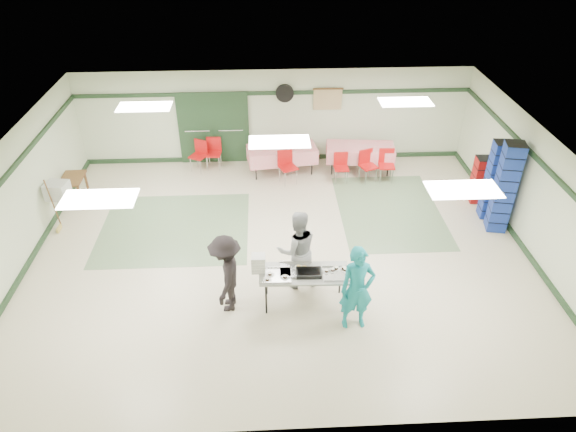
{
  "coord_description": "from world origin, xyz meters",
  "views": [
    {
      "loc": [
        -0.29,
        -9.22,
        7.03
      ],
      "look_at": [
        0.15,
        -0.3,
        1.12
      ],
      "focal_mm": 32.0,
      "sensor_mm": 36.0,
      "label": 1
    }
  ],
  "objects_px": {
    "volunteer_grey": "(297,250)",
    "chair_c": "(386,162)",
    "office_printer": "(57,190)",
    "chair_loose_a": "(214,150)",
    "chair_a": "(367,162)",
    "crate_stack_blue_a": "(494,181)",
    "chair_loose_b": "(200,152)",
    "crate_stack_red": "(480,180)",
    "volunteer_dark": "(226,274)",
    "chair_d": "(287,163)",
    "dining_table_b": "(282,154)",
    "dining_table_a": "(360,152)",
    "serving_table": "(304,275)",
    "volunteer_teal": "(357,289)",
    "chair_b": "(341,164)",
    "printer_table": "(73,182)",
    "crate_stack_blue_b": "(505,188)"
  },
  "relations": [
    {
      "from": "volunteer_grey",
      "to": "chair_c",
      "type": "bearing_deg",
      "value": -133.09
    },
    {
      "from": "office_printer",
      "to": "chair_loose_a",
      "type": "bearing_deg",
      "value": 48.51
    },
    {
      "from": "chair_a",
      "to": "crate_stack_blue_a",
      "type": "xyz_separation_m",
      "value": [
        2.66,
        -1.96,
        0.46
      ]
    },
    {
      "from": "chair_loose_b",
      "to": "crate_stack_red",
      "type": "relative_size",
      "value": 0.71
    },
    {
      "from": "volunteer_dark",
      "to": "chair_d",
      "type": "relative_size",
      "value": 1.75
    },
    {
      "from": "dining_table_b",
      "to": "office_printer",
      "type": "xyz_separation_m",
      "value": [
        -5.34,
        -2.37,
        0.37
      ]
    },
    {
      "from": "dining_table_a",
      "to": "crate_stack_red",
      "type": "xyz_separation_m",
      "value": [
        2.76,
        -1.81,
        0.05
      ]
    },
    {
      "from": "volunteer_grey",
      "to": "office_printer",
      "type": "distance_m",
      "value": 5.97
    },
    {
      "from": "volunteer_dark",
      "to": "dining_table_b",
      "type": "height_order",
      "value": "volunteer_dark"
    },
    {
      "from": "serving_table",
      "to": "volunteer_teal",
      "type": "bearing_deg",
      "value": -33.15
    },
    {
      "from": "chair_b",
      "to": "printer_table",
      "type": "distance_m",
      "value": 6.97
    },
    {
      "from": "crate_stack_blue_b",
      "to": "office_printer",
      "type": "relative_size",
      "value": 4.53
    },
    {
      "from": "volunteer_teal",
      "to": "chair_a",
      "type": "xyz_separation_m",
      "value": [
        1.19,
        5.47,
        -0.33
      ]
    },
    {
      "from": "chair_loose_b",
      "to": "dining_table_b",
      "type": "bearing_deg",
      "value": 22.05
    },
    {
      "from": "serving_table",
      "to": "chair_c",
      "type": "height_order",
      "value": "chair_c"
    },
    {
      "from": "printer_table",
      "to": "office_printer",
      "type": "relative_size",
      "value": 1.69
    },
    {
      "from": "printer_table",
      "to": "volunteer_grey",
      "type": "bearing_deg",
      "value": -33.65
    },
    {
      "from": "chair_c",
      "to": "chair_loose_b",
      "type": "distance_m",
      "value": 5.23
    },
    {
      "from": "volunteer_grey",
      "to": "printer_table",
      "type": "distance_m",
      "value": 6.43
    },
    {
      "from": "chair_loose_a",
      "to": "chair_loose_b",
      "type": "relative_size",
      "value": 1.02
    },
    {
      "from": "chair_d",
      "to": "crate_stack_blue_a",
      "type": "height_order",
      "value": "crate_stack_blue_a"
    },
    {
      "from": "volunteer_teal",
      "to": "printer_table",
      "type": "bearing_deg",
      "value": 139.41
    },
    {
      "from": "chair_c",
      "to": "crate_stack_red",
      "type": "relative_size",
      "value": 0.72
    },
    {
      "from": "dining_table_b",
      "to": "office_printer",
      "type": "bearing_deg",
      "value": -164.03
    },
    {
      "from": "serving_table",
      "to": "dining_table_a",
      "type": "bearing_deg",
      "value": 71.45
    },
    {
      "from": "crate_stack_blue_b",
      "to": "chair_c",
      "type": "bearing_deg",
      "value": 130.32
    },
    {
      "from": "chair_loose_b",
      "to": "crate_stack_blue_a",
      "type": "bearing_deg",
      "value": 7.74
    },
    {
      "from": "dining_table_b",
      "to": "chair_c",
      "type": "distance_m",
      "value": 2.89
    },
    {
      "from": "chair_loose_a",
      "to": "chair_loose_b",
      "type": "bearing_deg",
      "value": -158.48
    },
    {
      "from": "chair_loose_a",
      "to": "serving_table",
      "type": "bearing_deg",
      "value": -65.4
    },
    {
      "from": "volunteer_grey",
      "to": "chair_c",
      "type": "relative_size",
      "value": 1.93
    },
    {
      "from": "volunteer_teal",
      "to": "printer_table",
      "type": "xyz_separation_m",
      "value": [
        -6.44,
        4.62,
        -0.24
      ]
    },
    {
      "from": "crate_stack_red",
      "to": "printer_table",
      "type": "height_order",
      "value": "crate_stack_red"
    },
    {
      "from": "crate_stack_blue_b",
      "to": "chair_loose_b",
      "type": "bearing_deg",
      "value": 155.33
    },
    {
      "from": "chair_a",
      "to": "chair_d",
      "type": "relative_size",
      "value": 0.95
    },
    {
      "from": "dining_table_b",
      "to": "chair_d",
      "type": "xyz_separation_m",
      "value": [
        0.1,
        -0.57,
        0.01
      ]
    },
    {
      "from": "crate_stack_blue_b",
      "to": "printer_table",
      "type": "distance_m",
      "value": 10.44
    },
    {
      "from": "chair_loose_a",
      "to": "crate_stack_blue_b",
      "type": "height_order",
      "value": "crate_stack_blue_b"
    },
    {
      "from": "crate_stack_red",
      "to": "printer_table",
      "type": "distance_m",
      "value": 10.31
    },
    {
      "from": "chair_c",
      "to": "chair_loose_b",
      "type": "relative_size",
      "value": 1.01
    },
    {
      "from": "volunteer_teal",
      "to": "crate_stack_blue_b",
      "type": "relative_size",
      "value": 0.78
    },
    {
      "from": "printer_table",
      "to": "office_printer",
      "type": "bearing_deg",
      "value": -91.66
    },
    {
      "from": "volunteer_teal",
      "to": "chair_c",
      "type": "relative_size",
      "value": 1.96
    },
    {
      "from": "volunteer_dark",
      "to": "chair_loose_b",
      "type": "relative_size",
      "value": 1.87
    },
    {
      "from": "chair_c",
      "to": "chair_loose_a",
      "type": "height_order",
      "value": "chair_loose_a"
    },
    {
      "from": "chair_c",
      "to": "chair_loose_b",
      "type": "xyz_separation_m",
      "value": [
        -5.16,
        0.84,
        -0.01
      ]
    },
    {
      "from": "office_printer",
      "to": "chair_d",
      "type": "bearing_deg",
      "value": 27.77
    },
    {
      "from": "volunteer_dark",
      "to": "crate_stack_blue_b",
      "type": "xyz_separation_m",
      "value": [
        6.23,
        2.38,
        0.29
      ]
    },
    {
      "from": "dining_table_a",
      "to": "printer_table",
      "type": "xyz_separation_m",
      "value": [
        -7.54,
        -1.42,
        0.06
      ]
    },
    {
      "from": "dining_table_a",
      "to": "crate_stack_blue_a",
      "type": "bearing_deg",
      "value": -36.42
    }
  ]
}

